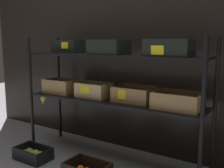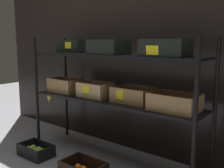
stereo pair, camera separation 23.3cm
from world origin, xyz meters
name	(u,v)px [view 1 (the left image)]	position (x,y,z in m)	size (l,w,h in m)	color
ground_plane	(112,160)	(0.00, 0.00, 0.00)	(10.00, 10.00, 0.00)	gray
storefront_wall	(134,47)	(0.00, 0.40, 1.04)	(4.08, 0.12, 2.08)	black
display_rack	(114,79)	(0.02, 0.00, 0.77)	(1.79, 0.43, 1.13)	black
crate_ground_apple_green	(33,154)	(-0.63, -0.38, 0.05)	(0.34, 0.21, 0.12)	black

